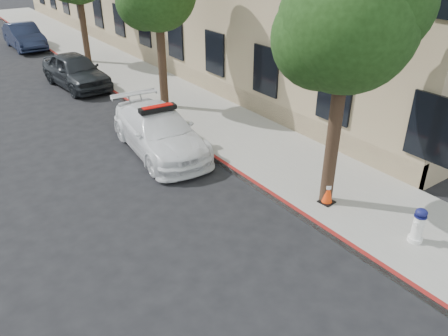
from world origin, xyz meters
The scene contains 9 objects.
ground centered at (0.00, 0.00, 0.00)m, with size 120.00×120.00×0.00m, color black.
sidewalk centered at (3.60, 10.00, 0.07)m, with size 3.20×50.00×0.15m, color gray.
curb_strip centered at (2.06, 10.00, 0.07)m, with size 0.12×50.00×0.15m, color maroon.
tree_near centered at (2.93, -2.01, 4.27)m, with size 2.92×2.82×5.62m.
police_car centered at (1.10, 2.99, 0.65)m, with size 2.23×4.60×1.44m.
parked_car_mid centered at (1.20, 10.68, 0.70)m, with size 1.66×4.13×1.41m, color black.
parked_car_far centered at (1.20, 19.43, 0.69)m, with size 1.47×4.20×1.38m, color #141A32.
fire_hydrant centered at (3.24, -4.18, 0.53)m, with size 0.33×0.30×0.79m.
traffic_cone centered at (2.85, -2.09, 0.46)m, with size 0.36×0.36×0.63m.
Camera 1 is at (-4.24, -7.83, 5.79)m, focal length 35.00 mm.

